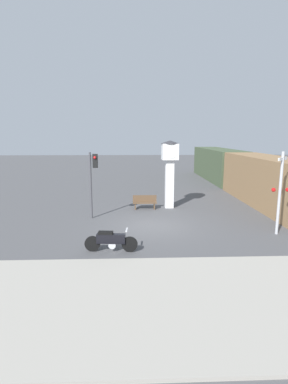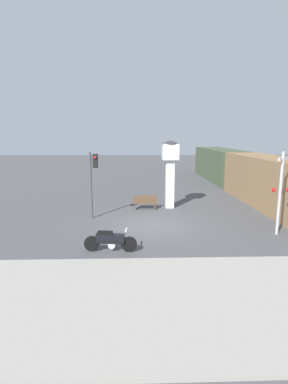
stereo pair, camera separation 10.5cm
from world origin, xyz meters
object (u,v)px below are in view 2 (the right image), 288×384
Objects in this scene: clock_tower at (170,164)px; freight_train at (239,171)px; traffic_light at (93,173)px; motorcycle at (110,241)px; railroad_crossing_signal at (280,190)px; bench at (145,202)px.

clock_tower is 9.92m from freight_train.
clock_tower is 1.16× the size of traffic_light.
clock_tower is at bearing 70.77° from motorcycle.
motorcycle is 8.60m from railroad_crossing_signal.
bench is at bearing -167.98° from clock_tower.
motorcycle is 0.55× the size of railroad_crossing_signal.
motorcycle is 7.67m from bench.
motorcycle is 18.07m from freight_train.
motorcycle is 1.42× the size of bench.
motorcycle is at bearing -113.80° from clock_tower.
railroad_crossing_signal is (-2.38, -12.61, 0.55)m from freight_train.
traffic_light is (-4.81, -2.49, -0.32)m from clock_tower.
bench is (-1.69, -0.36, -2.54)m from clock_tower.
bench is (-8.80, -7.14, -1.21)m from freight_train.
clock_tower is 0.18× the size of freight_train.
bench is at bearing -140.94° from freight_train.
clock_tower is 5.43m from traffic_light.
clock_tower is 2.85× the size of bench.
railroad_crossing_signal is 2.58× the size of bench.
motorcycle is 0.09× the size of freight_train.
railroad_crossing_signal is at bearing -40.40° from bench.
bench is (3.12, 2.13, -2.22)m from traffic_light.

